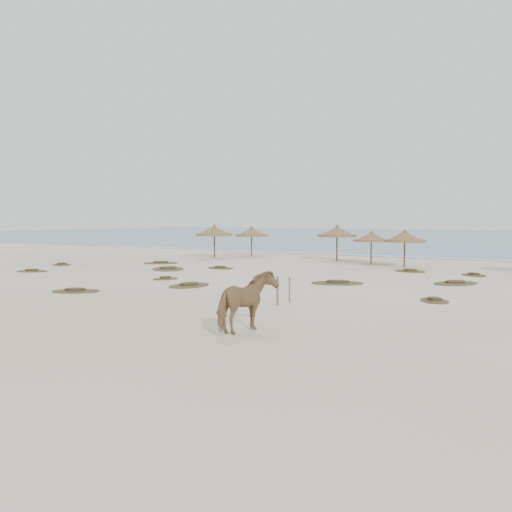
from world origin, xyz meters
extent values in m
plane|color=beige|center=(0.00, 0.00, 0.00)|extent=(160.00, 160.00, 0.00)
cube|color=#2B6482|center=(0.00, 75.00, 0.00)|extent=(200.00, 100.00, 0.01)
cube|color=white|center=(0.00, 26.00, 0.00)|extent=(70.00, 0.60, 0.01)
cylinder|color=#4E3D28|center=(-10.76, 16.85, 1.04)|extent=(0.12, 0.12, 2.08)
cylinder|color=brown|center=(-10.76, 16.85, 1.90)|extent=(3.93, 3.93, 0.18)
cone|color=brown|center=(-10.76, 16.85, 2.23)|extent=(3.80, 3.80, 0.74)
cone|color=brown|center=(-10.76, 16.85, 2.67)|extent=(0.36, 0.36, 0.22)
cylinder|color=#4E3D28|center=(-9.32, 20.23, 0.96)|extent=(0.11, 0.11, 1.93)
cylinder|color=brown|center=(-9.32, 20.23, 1.76)|extent=(3.48, 3.48, 0.17)
cone|color=brown|center=(-9.32, 20.23, 2.07)|extent=(3.36, 3.36, 0.69)
cone|color=brown|center=(-9.32, 20.23, 2.48)|extent=(0.33, 0.33, 0.20)
cylinder|color=#4E3D28|center=(-1.14, 19.44, 1.04)|extent=(0.12, 0.12, 2.09)
cylinder|color=brown|center=(-1.14, 19.44, 1.91)|extent=(3.88, 3.88, 0.18)
cone|color=brown|center=(-1.14, 19.44, 2.23)|extent=(3.75, 3.75, 0.74)
cone|color=brown|center=(-1.14, 19.44, 2.68)|extent=(0.36, 0.36, 0.22)
cylinder|color=#4E3D28|center=(1.97, 18.38, 0.90)|extent=(0.10, 0.10, 1.80)
cylinder|color=brown|center=(1.97, 18.38, 1.64)|extent=(3.20, 3.20, 0.15)
cone|color=brown|center=(1.97, 18.38, 1.92)|extent=(3.09, 3.09, 0.64)
cone|color=brown|center=(1.97, 18.38, 2.31)|extent=(0.31, 0.31, 0.19)
cylinder|color=#4E3D28|center=(4.98, 16.46, 0.96)|extent=(0.11, 0.11, 1.92)
cylinder|color=brown|center=(4.98, 16.46, 1.76)|extent=(2.82, 2.82, 0.16)
cone|color=brown|center=(4.98, 16.46, 2.06)|extent=(2.72, 2.72, 0.69)
cone|color=brown|center=(4.98, 16.46, 2.47)|extent=(0.33, 0.33, 0.20)
imported|color=olive|center=(7.41, -6.83, 0.89)|extent=(1.13, 2.17, 1.77)
cylinder|color=#655E4C|center=(5.79, -2.10, 0.56)|extent=(0.09, 0.09, 1.11)
cylinder|color=#655E4C|center=(5.69, -0.95, 0.48)|extent=(0.08, 0.08, 0.97)
camera|label=1|loc=(16.27, -20.73, 3.38)|focal=40.00mm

